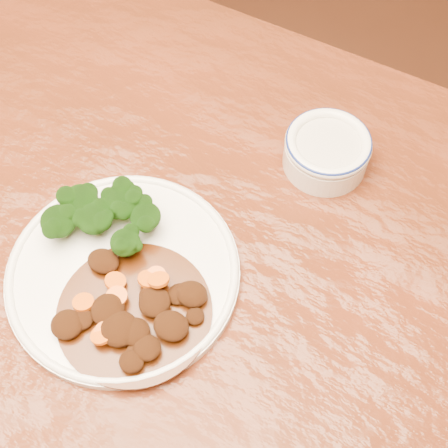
% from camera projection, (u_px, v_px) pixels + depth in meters
% --- Properties ---
extents(ground, '(4.00, 4.00, 0.00)m').
position_uv_depth(ground, '(151.00, 421.00, 1.35)').
color(ground, '#4C2213').
rests_on(ground, ground).
extents(dining_table, '(1.56, 1.01, 0.75)m').
position_uv_depth(dining_table, '(98.00, 290.00, 0.78)').
color(dining_table, '#5D2310').
rests_on(dining_table, ground).
extents(dinner_plate, '(0.26, 0.26, 0.02)m').
position_uv_depth(dinner_plate, '(123.00, 272.00, 0.69)').
color(dinner_plate, white).
rests_on(dinner_plate, dining_table).
extents(broccoli_florets, '(0.12, 0.09, 0.04)m').
position_uv_depth(broccoli_florets, '(103.00, 213.00, 0.69)').
color(broccoli_florets, '#7CA455').
rests_on(broccoli_florets, dinner_plate).
extents(mince_stew, '(0.17, 0.17, 0.03)m').
position_uv_depth(mince_stew, '(132.00, 314.00, 0.65)').
color(mince_stew, '#482007').
rests_on(mince_stew, dinner_plate).
extents(dip_bowl, '(0.11, 0.11, 0.05)m').
position_uv_depth(dip_bowl, '(327.00, 150.00, 0.75)').
color(dip_bowl, white).
rests_on(dip_bowl, dining_table).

